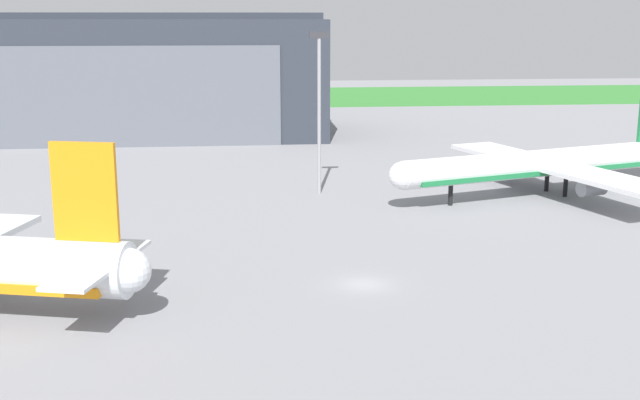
# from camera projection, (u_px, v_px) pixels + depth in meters

# --- Properties ---
(ground_plane) EXTENTS (440.00, 440.00, 0.00)m
(ground_plane) POSITION_uv_depth(u_px,v_px,m) (364.00, 284.00, 67.81)
(ground_plane) COLOR gray
(grass_field_strip) EXTENTS (440.00, 56.00, 0.08)m
(grass_field_strip) POSITION_uv_depth(u_px,v_px,m) (277.00, 97.00, 226.03)
(grass_field_strip) COLOR #368133
(grass_field_strip) RESTS_ON ground_plane
(maintenance_hangar) EXTENTS (72.59, 30.74, 22.79)m
(maintenance_hangar) POSITION_uv_depth(u_px,v_px,m) (130.00, 77.00, 151.25)
(maintenance_hangar) COLOR #2D333D
(maintenance_hangar) RESTS_ON ground_plane
(airliner_far_left) EXTENTS (42.42, 36.43, 11.66)m
(airliner_far_left) POSITION_uv_depth(u_px,v_px,m) (548.00, 164.00, 101.00)
(airliner_far_left) COLOR white
(airliner_far_left) RESTS_ON ground_plane
(apron_light_mast) EXTENTS (2.40, 0.50, 20.28)m
(apron_light_mast) POSITION_uv_depth(u_px,v_px,m) (319.00, 101.00, 100.05)
(apron_light_mast) COLOR #99999E
(apron_light_mast) RESTS_ON ground_plane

